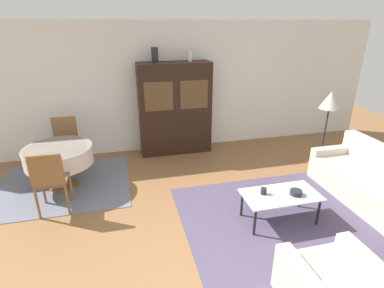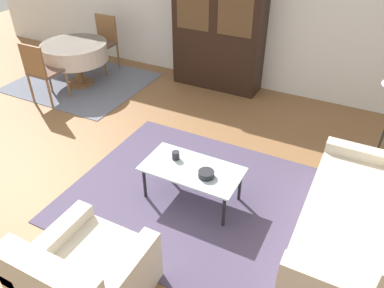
% 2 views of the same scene
% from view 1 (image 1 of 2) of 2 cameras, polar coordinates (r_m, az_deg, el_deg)
% --- Properties ---
extents(ground_plane, '(14.00, 14.00, 0.00)m').
position_cam_1_polar(ground_plane, '(3.84, 2.22, -21.59)').
color(ground_plane, brown).
extents(wall_back, '(10.00, 0.06, 2.70)m').
position_cam_1_polar(wall_back, '(6.47, -6.54, 10.49)').
color(wall_back, white).
rests_on(wall_back, ground_plane).
extents(area_rug, '(2.71, 2.31, 0.01)m').
position_cam_1_polar(area_rug, '(4.65, 15.70, -13.49)').
color(area_rug, '#4C425B').
rests_on(area_rug, ground_plane).
extents(dining_rug, '(2.24, 1.93, 0.01)m').
position_cam_1_polar(dining_rug, '(5.76, -23.24, -7.14)').
color(dining_rug, slate).
rests_on(dining_rug, ground_plane).
extents(couch, '(0.85, 1.98, 0.83)m').
position_cam_1_polar(couch, '(5.52, 31.26, -6.57)').
color(couch, beige).
rests_on(couch, ground_plane).
extents(coffee_table, '(1.08, 0.56, 0.42)m').
position_cam_1_polar(coffee_table, '(4.42, 16.54, -9.61)').
color(coffee_table, black).
rests_on(coffee_table, area_rug).
extents(display_cabinet, '(1.49, 0.46, 1.92)m').
position_cam_1_polar(display_cabinet, '(6.34, -3.27, 6.71)').
color(display_cabinet, black).
rests_on(display_cabinet, ground_plane).
extents(dining_table, '(1.10, 1.10, 0.73)m').
position_cam_1_polar(dining_table, '(5.46, -24.05, -2.08)').
color(dining_table, brown).
rests_on(dining_table, dining_rug).
extents(dining_chair_near, '(0.44, 0.44, 0.99)m').
position_cam_1_polar(dining_chair_near, '(4.78, -25.41, -5.95)').
color(dining_chair_near, brown).
rests_on(dining_chair_near, dining_rug).
extents(dining_chair_far, '(0.44, 0.44, 0.99)m').
position_cam_1_polar(dining_chair_far, '(6.16, -22.96, 0.70)').
color(dining_chair_far, brown).
rests_on(dining_chair_far, dining_rug).
extents(floor_lamp, '(0.37, 0.37, 1.47)m').
position_cam_1_polar(floor_lamp, '(6.21, 24.79, 7.04)').
color(floor_lamp, black).
rests_on(floor_lamp, ground_plane).
extents(cup, '(0.08, 0.08, 0.09)m').
position_cam_1_polar(cup, '(4.32, 13.47, -8.70)').
color(cup, '#232328').
rests_on(cup, coffee_table).
extents(bowl, '(0.17, 0.17, 0.07)m').
position_cam_1_polar(bowl, '(4.44, 19.20, -8.72)').
color(bowl, '#232328').
rests_on(bowl, coffee_table).
extents(vase_tall, '(0.13, 0.13, 0.29)m').
position_cam_1_polar(vase_tall, '(6.08, -7.12, 16.49)').
color(vase_tall, '#232328').
rests_on(vase_tall, display_cabinet).
extents(vase_short, '(0.08, 0.08, 0.21)m').
position_cam_1_polar(vase_short, '(6.20, -0.39, 16.40)').
color(vase_short, white).
rests_on(vase_short, display_cabinet).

